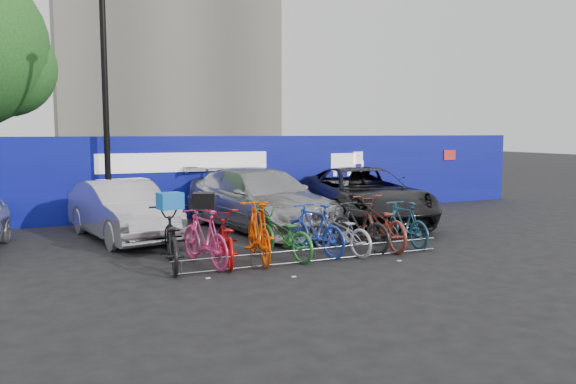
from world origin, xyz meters
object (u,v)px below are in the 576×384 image
car_2 (260,199)px  bike_6 (340,231)px  bike_3 (259,231)px  bike_4 (282,234)px  bike_9 (404,224)px  bike_5 (315,229)px  bike_8 (380,223)px  lamppost (106,103)px  car_1 (122,210)px  bike_2 (225,239)px  bike_0 (171,239)px  bike_7 (360,226)px  car_3 (363,196)px  bike_rack (315,255)px  bike_1 (205,237)px

car_2 → bike_6: (0.48, -3.42, -0.32)m
car_2 → bike_3: car_2 is taller
bike_3 → bike_4: 0.54m
bike_6 → bike_9: bike_9 is taller
bike_5 → bike_8: 1.60m
lamppost → bike_6: 7.35m
car_1 → bike_9: car_1 is taller
bike_4 → bike_2: bearing=-15.1°
bike_4 → bike_8: bike_8 is taller
lamppost → bike_3: size_ratio=3.07×
bike_0 → bike_8: size_ratio=1.00×
bike_5 → bike_7: 1.06m
bike_7 → car_3: bearing=-134.6°
bike_6 → car_2: bearing=-96.1°
car_1 → bike_6: size_ratio=2.34×
bike_rack → bike_1: size_ratio=3.05×
car_2 → bike_5: size_ratio=3.03×
bike_1 → bike_8: bike_8 is taller
bike_7 → bike_4: bearing=-11.1°
bike_2 → bike_9: bearing=-169.0°
bike_0 → bike_7: size_ratio=1.20×
lamppost → bike_3: 6.48m
bike_rack → bike_3: (-0.95, 0.54, 0.44)m
bike_rack → bike_0: (-2.62, 0.72, 0.39)m
car_1 → bike_7: (4.47, -3.34, -0.17)m
car_2 → car_1: bearing=167.2°
car_1 → car_2: bearing=-12.9°
lamppost → bike_0: lamppost is taller
bike_6 → car_3: bearing=-141.6°
bike_2 → car_3: bearing=-137.3°
bike_2 → bike_8: size_ratio=0.89×
lamppost → car_3: lamppost is taller
car_1 → bike_3: car_1 is taller
bike_rack → bike_8: bearing=20.3°
car_3 → bike_1: car_3 is taller
bike_8 → bike_4: bearing=5.2°
car_2 → bike_4: bearing=-115.5°
bike_4 → bike_1: bearing=-14.2°
bike_4 → bike_6: bearing=162.6°
bike_6 → bike_9: 1.68m
car_2 → bike_0: (-2.99, -3.25, -0.24)m
bike_0 → bike_6: size_ratio=1.17×
bike_rack → bike_5: 0.81m
bike_8 → bike_0: bearing=2.6°
bike_rack → bike_0: bearing=164.7°
bike_9 → car_3: bearing=-106.8°
lamppost → bike_6: lamppost is taller
bike_8 → bike_7: bearing=8.1°
bike_5 → bike_8: (1.60, 0.07, 0.01)m
bike_2 → bike_8: (3.52, 0.10, 0.06)m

